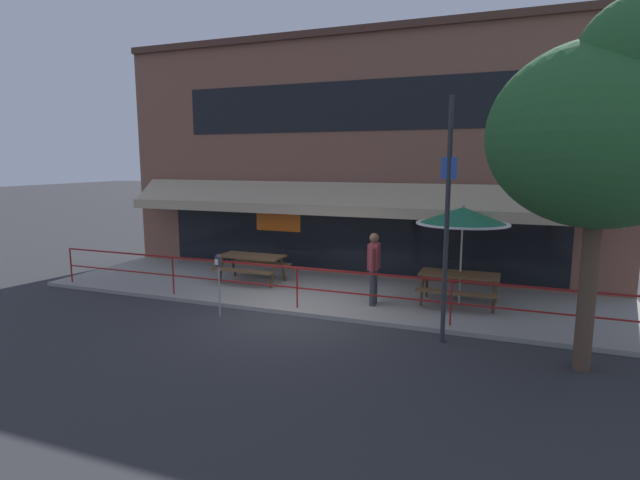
{
  "coord_description": "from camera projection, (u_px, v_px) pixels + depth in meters",
  "views": [
    {
      "loc": [
        4.52,
        -9.9,
        3.46
      ],
      "look_at": [
        0.06,
        1.6,
        1.5
      ],
      "focal_mm": 28.0,
      "sensor_mm": 36.0,
      "label": 1
    }
  ],
  "objects": [
    {
      "name": "patio_railing",
      "position": [
        297.0,
        278.0,
        11.42
      ],
      "size": [
        13.84,
        0.04,
        0.97
      ],
      "color": "maroon",
      "rests_on": "patio_deck"
    },
    {
      "name": "pedestrian_walking",
      "position": [
        374.0,
        265.0,
        11.64
      ],
      "size": [
        0.27,
        0.62,
        1.71
      ],
      "color": "#333338",
      "rests_on": "patio_deck"
    },
    {
      "name": "restaurant_building",
      "position": [
        350.0,
        158.0,
        14.6
      ],
      "size": [
        15.0,
        1.6,
        7.15
      ],
      "color": "brown",
      "rests_on": "ground"
    },
    {
      "name": "street_sign_pole",
      "position": [
        447.0,
        220.0,
        9.27
      ],
      "size": [
        0.28,
        0.09,
        4.63
      ],
      "color": "#2D2D33",
      "rests_on": "ground"
    },
    {
      "name": "picnic_table_left",
      "position": [
        252.0,
        261.0,
        13.9
      ],
      "size": [
        1.8,
        1.42,
        0.76
      ],
      "color": "brown",
      "rests_on": "patio_deck"
    },
    {
      "name": "patio_umbrella_centre",
      "position": [
        463.0,
        216.0,
        11.63
      ],
      "size": [
        2.14,
        2.14,
        2.38
      ],
      "color": "#B7B2A8",
      "rests_on": "patio_deck"
    },
    {
      "name": "ground_plane",
      "position": [
        292.0,
        316.0,
        11.27
      ],
      "size": [
        120.0,
        120.0,
        0.0
      ],
      "primitive_type": "plane",
      "color": "#2D2D30"
    },
    {
      "name": "patio_deck",
      "position": [
        323.0,
        292.0,
        13.1
      ],
      "size": [
        15.0,
        4.0,
        0.1
      ],
      "primitive_type": "cube",
      "color": "gray",
      "rests_on": "ground"
    },
    {
      "name": "picnic_table_centre",
      "position": [
        459.0,
        280.0,
        11.65
      ],
      "size": [
        1.8,
        1.42,
        0.76
      ],
      "color": "brown",
      "rests_on": "patio_deck"
    },
    {
      "name": "street_tree_curbside",
      "position": [
        610.0,
        122.0,
        7.66
      ],
      "size": [
        3.48,
        3.13,
        5.87
      ],
      "color": "brown",
      "rests_on": "ground"
    },
    {
      "name": "parking_meter_near",
      "position": [
        218.0,
        266.0,
        11.05
      ],
      "size": [
        0.15,
        0.16,
        1.42
      ],
      "color": "gray",
      "rests_on": "ground"
    }
  ]
}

